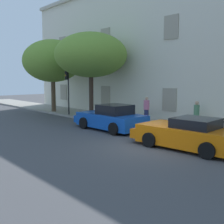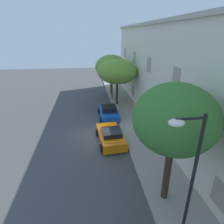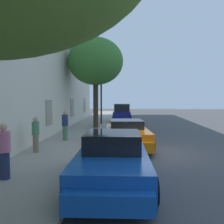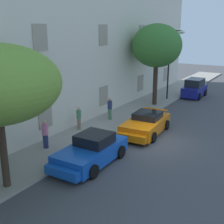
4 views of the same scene
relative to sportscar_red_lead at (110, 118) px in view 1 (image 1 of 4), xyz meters
name	(u,v)px [view 1 (image 1 of 4)]	position (x,y,z in m)	size (l,w,h in m)	color
ground_plane	(149,147)	(4.40, -1.54, -0.64)	(80.00, 80.00, 0.00)	#444447
sidewalk	(199,133)	(4.40, 2.55, -0.57)	(60.00, 3.27, 0.14)	gray
sportscar_red_lead	(110,118)	(0.00, 0.00, 0.00)	(4.63, 2.31, 1.49)	#144CB2
sportscar_yellow_flank	(185,134)	(5.50, -0.45, -0.04)	(4.80, 2.52, 1.34)	orange
tree_midblock	(91,55)	(-3.87, 1.63, 3.98)	(5.17, 5.17, 6.08)	#38281E
tree_far_end	(53,61)	(-9.05, 1.51, 3.79)	(4.98, 4.98, 6.08)	brown
traffic_light	(68,84)	(-6.37, 1.23, 1.90)	(0.22, 0.36, 3.51)	black
pedestrian_strolling	(196,114)	(3.60, 3.50, 0.31)	(0.41, 0.41, 1.56)	#8C7259
pedestrian_bystander	(146,109)	(0.10, 3.16, 0.33)	(0.46, 0.46, 1.64)	navy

